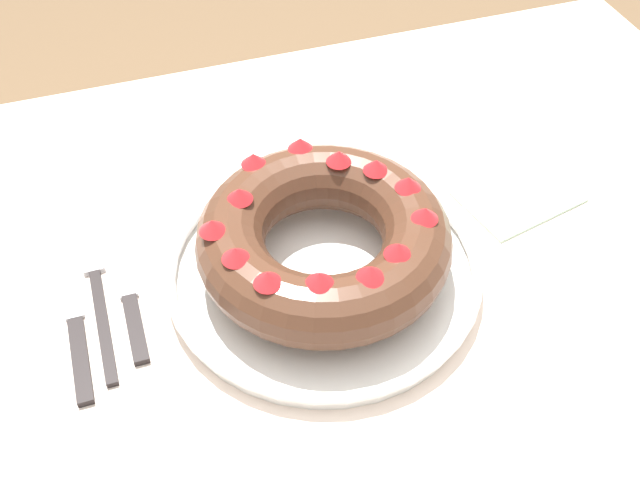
{
  "coord_description": "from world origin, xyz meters",
  "views": [
    {
      "loc": [
        -0.17,
        -0.48,
        1.41
      ],
      "look_at": [
        -0.0,
        0.03,
        0.84
      ],
      "focal_mm": 42.0,
      "sensor_mm": 36.0,
      "label": 1
    }
  ],
  "objects_px": {
    "serving_dish": "(320,271)",
    "bundt_cake": "(320,239)",
    "napkin": "(518,197)",
    "fork": "(98,292)",
    "serving_knife": "(76,322)",
    "cake_knife": "(130,300)"
  },
  "relations": [
    {
      "from": "serving_dish",
      "to": "bundt_cake",
      "type": "height_order",
      "value": "bundt_cake"
    },
    {
      "from": "serving_dish",
      "to": "napkin",
      "type": "distance_m",
      "value": 0.28
    },
    {
      "from": "fork",
      "to": "serving_knife",
      "type": "bearing_deg",
      "value": -131.32
    },
    {
      "from": "serving_dish",
      "to": "serving_knife",
      "type": "height_order",
      "value": "serving_dish"
    },
    {
      "from": "fork",
      "to": "napkin",
      "type": "height_order",
      "value": "fork"
    },
    {
      "from": "bundt_cake",
      "to": "serving_knife",
      "type": "height_order",
      "value": "bundt_cake"
    },
    {
      "from": "serving_dish",
      "to": "napkin",
      "type": "xyz_separation_m",
      "value": [
        0.27,
        0.05,
        -0.01
      ]
    },
    {
      "from": "cake_knife",
      "to": "bundt_cake",
      "type": "bearing_deg",
      "value": -13.23
    },
    {
      "from": "bundt_cake",
      "to": "serving_knife",
      "type": "relative_size",
      "value": 1.15
    },
    {
      "from": "serving_knife",
      "to": "fork",
      "type": "bearing_deg",
      "value": 55.84
    },
    {
      "from": "serving_dish",
      "to": "serving_knife",
      "type": "bearing_deg",
      "value": 175.25
    },
    {
      "from": "serving_knife",
      "to": "cake_knife",
      "type": "distance_m",
      "value": 0.06
    },
    {
      "from": "cake_knife",
      "to": "napkin",
      "type": "xyz_separation_m",
      "value": [
        0.48,
        0.01,
        -0.0
      ]
    },
    {
      "from": "fork",
      "to": "cake_knife",
      "type": "distance_m",
      "value": 0.04
    },
    {
      "from": "serving_knife",
      "to": "napkin",
      "type": "xyz_separation_m",
      "value": [
        0.54,
        0.03,
        -0.0
      ]
    },
    {
      "from": "serving_dish",
      "to": "serving_knife",
      "type": "distance_m",
      "value": 0.27
    },
    {
      "from": "serving_knife",
      "to": "serving_dish",
      "type": "bearing_deg",
      "value": 0.4
    },
    {
      "from": "napkin",
      "to": "fork",
      "type": "bearing_deg",
      "value": 179.3
    },
    {
      "from": "bundt_cake",
      "to": "fork",
      "type": "distance_m",
      "value": 0.25
    },
    {
      "from": "bundt_cake",
      "to": "cake_knife",
      "type": "relative_size",
      "value": 1.36
    },
    {
      "from": "serving_dish",
      "to": "fork",
      "type": "distance_m",
      "value": 0.24
    },
    {
      "from": "napkin",
      "to": "serving_dish",
      "type": "bearing_deg",
      "value": -169.92
    }
  ]
}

